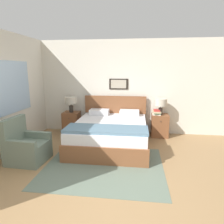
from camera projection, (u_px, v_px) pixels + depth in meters
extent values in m
plane|color=#99754C|center=(102.00, 204.00, 2.74)|extent=(16.00, 16.00, 0.00)
cube|color=silver|center=(122.00, 87.00, 5.64)|extent=(7.01, 0.06, 2.60)
cube|color=black|center=(119.00, 84.00, 5.59)|extent=(0.53, 0.02, 0.29)
cube|color=#B2A893|center=(119.00, 84.00, 5.58)|extent=(0.43, 0.00, 0.23)
cube|color=silver|center=(8.00, 93.00, 4.33)|extent=(0.06, 5.65, 2.60)
cube|color=#9EBCDB|center=(9.00, 88.00, 4.27)|extent=(0.02, 1.56, 1.14)
cube|color=slate|center=(104.00, 166.00, 3.79)|extent=(2.22, 1.90, 0.01)
cube|color=brown|center=(110.00, 140.00, 4.80)|extent=(1.73, 2.10, 0.28)
cube|color=brown|center=(103.00, 149.00, 3.78)|extent=(1.73, 0.06, 0.08)
cube|color=silver|center=(110.00, 128.00, 4.74)|extent=(1.66, 2.01, 0.30)
cube|color=brown|center=(115.00, 105.00, 5.65)|extent=(1.73, 0.06, 0.49)
cube|color=slate|center=(106.00, 129.00, 4.07)|extent=(1.70, 0.59, 0.06)
cube|color=silver|center=(99.00, 112.00, 5.51)|extent=(0.52, 0.32, 0.14)
cube|color=silver|center=(129.00, 113.00, 5.41)|extent=(0.52, 0.32, 0.14)
cube|color=slate|center=(29.00, 152.00, 3.97)|extent=(0.73, 0.70, 0.39)
cube|color=slate|center=(14.00, 130.00, 3.92)|extent=(0.16, 0.67, 0.49)
cube|color=slate|center=(35.00, 135.00, 4.18)|extent=(0.70, 0.14, 0.14)
cube|color=slate|center=(18.00, 144.00, 3.64)|extent=(0.70, 0.14, 0.14)
cube|color=brown|center=(72.00, 122.00, 5.74)|extent=(0.44, 0.42, 0.61)
sphere|color=#332D28|center=(69.00, 118.00, 5.49)|extent=(0.02, 0.02, 0.02)
cube|color=brown|center=(160.00, 125.00, 5.44)|extent=(0.44, 0.42, 0.61)
sphere|color=#332D28|center=(161.00, 121.00, 5.19)|extent=(0.02, 0.02, 0.02)
cylinder|color=#2D2823|center=(71.00, 109.00, 5.64)|extent=(0.11, 0.11, 0.19)
cylinder|color=#2D2823|center=(71.00, 105.00, 5.61)|extent=(0.02, 0.02, 0.06)
cylinder|color=beige|center=(71.00, 100.00, 5.59)|extent=(0.32, 0.32, 0.18)
cylinder|color=#2D2823|center=(160.00, 111.00, 5.33)|extent=(0.11, 0.11, 0.19)
cylinder|color=#2D2823|center=(161.00, 107.00, 5.31)|extent=(0.02, 0.02, 0.06)
cylinder|color=beige|center=(161.00, 102.00, 5.28)|extent=(0.32, 0.32, 0.18)
cube|color=silver|center=(157.00, 114.00, 5.34)|extent=(0.23, 0.23, 0.03)
cube|color=#4C7551|center=(157.00, 113.00, 5.34)|extent=(0.20, 0.27, 0.03)
cube|color=beige|center=(157.00, 112.00, 5.33)|extent=(0.22, 0.28, 0.04)
cube|color=#B7332D|center=(157.00, 110.00, 5.32)|extent=(0.17, 0.24, 0.03)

